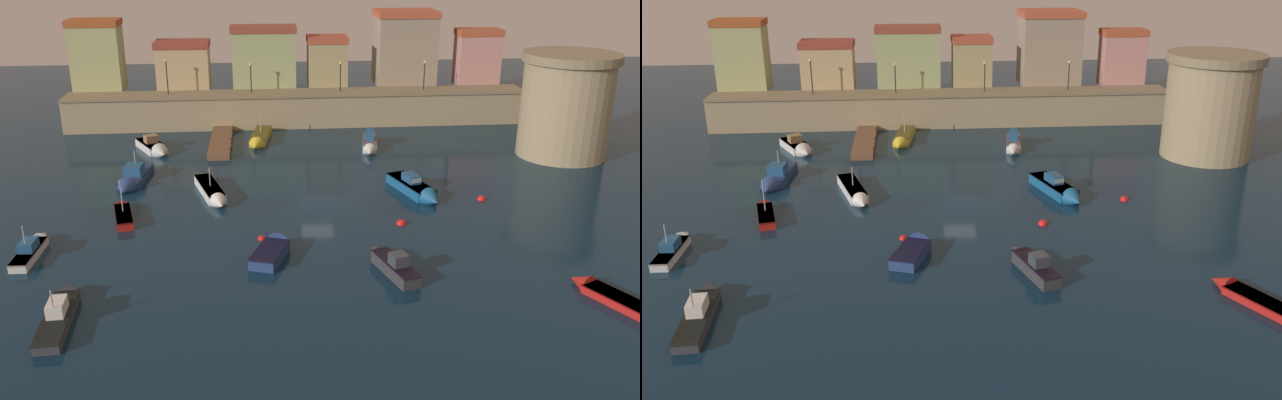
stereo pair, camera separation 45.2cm
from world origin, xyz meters
TOP-DOWN VIEW (x-y plane):
  - ground_plane at (0.00, 0.00)m, footprint 132.88×132.88m
  - quay_wall at (0.00, 24.14)m, footprint 50.35×4.29m
  - old_town_backdrop at (0.67, 28.25)m, footprint 48.41×5.72m
  - fortress_tower at (24.22, 10.36)m, footprint 8.82×8.82m
  - pier_dock at (-8.29, 16.82)m, footprint 2.09×10.66m
  - quay_lamp_0 at (-14.10, 24.14)m, footprint 0.32×0.32m
  - quay_lamp_1 at (-5.14, 24.14)m, footprint 0.32×0.32m
  - quay_lamp_2 at (4.65, 24.14)m, footprint 0.32×0.32m
  - quay_lamp_3 at (14.02, 24.14)m, footprint 0.32×0.32m
  - moored_boat_0 at (6.38, 13.93)m, footprint 2.19×5.99m
  - moored_boat_1 at (-19.42, -7.51)m, footprint 1.26×5.71m
  - moored_boat_2 at (8.11, 0.95)m, footprint 3.63×7.05m
  - moored_boat_3 at (3.51, -12.10)m, footprint 2.71×5.67m
  - moored_boat_4 at (-4.45, 17.35)m, footprint 2.54×7.32m
  - moored_boat_5 at (-14.65, -1.71)m, footprint 2.31×5.38m
  - moored_boat_6 at (15.17, -16.73)m, footprint 3.85×5.95m
  - moored_boat_7 at (-15.23, 5.76)m, footprint 2.40×7.09m
  - moored_boat_8 at (-3.71, -9.22)m, footprint 3.07×4.88m
  - moored_boat_9 at (-8.30, 1.89)m, footprint 3.28×7.22m
  - moored_boat_10 at (-14.61, 14.84)m, footprint 4.18×5.90m
  - moored_boat_11 at (-15.44, -15.85)m, footprint 1.75×7.16m
  - mooring_buoy_0 at (13.01, -0.61)m, footprint 0.67×0.67m
  - mooring_buoy_1 at (-4.43, -6.66)m, footprint 0.56×0.56m
  - mooring_buoy_2 at (5.65, -4.93)m, footprint 0.71×0.71m

SIDE VIEW (x-z plane):
  - ground_plane at x=0.00m, z-range 0.00..0.00m
  - mooring_buoy_0 at x=13.01m, z-range -0.34..0.34m
  - mooring_buoy_1 at x=-4.43m, z-range -0.28..0.28m
  - mooring_buoy_2 at x=5.65m, z-range -0.36..0.36m
  - moored_boat_6 at x=15.17m, z-range -0.36..0.91m
  - pier_dock at x=-8.29m, z-range -0.06..0.64m
  - moored_boat_5 at x=-14.65m, z-range -1.28..1.95m
  - moored_boat_7 at x=-15.23m, z-range -1.13..1.91m
  - moored_boat_11 at x=-15.44m, z-range -0.94..1.72m
  - moored_boat_1 at x=-19.42m, z-range -0.93..1.73m
  - moored_boat_8 at x=-3.71m, z-range -0.39..1.18m
  - moored_boat_4 at x=-4.45m, z-range -1.18..1.99m
  - moored_boat_9 at x=-8.30m, z-range -0.86..1.70m
  - moored_boat_10 at x=-14.61m, z-range -0.50..1.46m
  - moored_boat_2 at x=8.11m, z-range -0.44..1.43m
  - moored_boat_3 at x=3.51m, z-range -0.33..1.37m
  - moored_boat_0 at x=6.38m, z-range -0.50..1.55m
  - quay_wall at x=0.00m, z-range 0.01..3.70m
  - fortress_tower at x=24.22m, z-range 0.06..9.77m
  - quay_lamp_3 at x=14.02m, z-range 4.24..7.46m
  - quay_lamp_1 at x=-5.14m, z-range 4.24..7.48m
  - quay_lamp_2 at x=4.65m, z-range 4.24..7.51m
  - quay_lamp_0 at x=-14.10m, z-range 4.28..8.10m
  - old_town_backdrop at x=0.67m, z-range 2.86..11.29m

